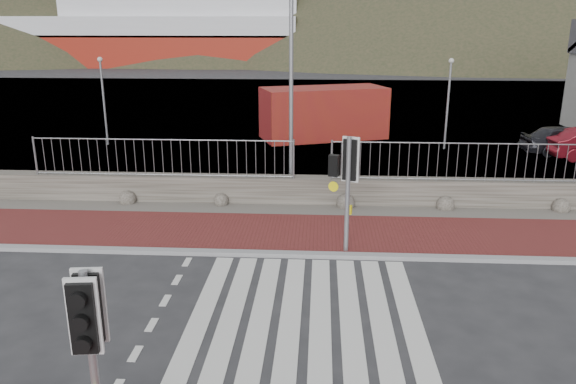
# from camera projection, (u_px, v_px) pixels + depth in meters

# --- Properties ---
(ground) EXTENTS (220.00, 220.00, 0.00)m
(ground) POSITION_uv_depth(u_px,v_px,m) (305.00, 317.00, 11.29)
(ground) COLOR #28282B
(ground) RESTS_ON ground
(sidewalk_far) EXTENTS (40.00, 3.00, 0.08)m
(sidewalk_far) POSITION_uv_depth(u_px,v_px,m) (310.00, 234.00, 15.58)
(sidewalk_far) COLOR maroon
(sidewalk_far) RESTS_ON ground
(kerb_far) EXTENTS (40.00, 0.25, 0.12)m
(kerb_far) POSITION_uv_depth(u_px,v_px,m) (309.00, 255.00, 14.14)
(kerb_far) COLOR gray
(kerb_far) RESTS_ON ground
(zebra_crossing) EXTENTS (4.62, 5.60, 0.01)m
(zebra_crossing) POSITION_uv_depth(u_px,v_px,m) (305.00, 316.00, 11.29)
(zebra_crossing) COLOR silver
(zebra_crossing) RESTS_ON ground
(gravel_strip) EXTENTS (40.00, 1.50, 0.06)m
(gravel_strip) POSITION_uv_depth(u_px,v_px,m) (312.00, 211.00, 17.49)
(gravel_strip) COLOR #59544C
(gravel_strip) RESTS_ON ground
(stone_wall) EXTENTS (40.00, 0.60, 0.90)m
(stone_wall) POSITION_uv_depth(u_px,v_px,m) (312.00, 191.00, 18.13)
(stone_wall) COLOR #46423A
(stone_wall) RESTS_ON ground
(railing) EXTENTS (18.07, 0.07, 1.22)m
(railing) POSITION_uv_depth(u_px,v_px,m) (313.00, 150.00, 17.59)
(railing) COLOR gray
(railing) RESTS_ON stone_wall
(quay) EXTENTS (120.00, 40.00, 0.50)m
(quay) POSITION_uv_depth(u_px,v_px,m) (318.00, 109.00, 37.93)
(quay) COLOR #4C4C4F
(quay) RESTS_ON ground
(water) EXTENTS (220.00, 50.00, 0.05)m
(water) POSITION_uv_depth(u_px,v_px,m) (320.00, 68.00, 71.34)
(water) COLOR #3F4C54
(water) RESTS_ON ground
(ferry) EXTENTS (50.00, 16.00, 20.00)m
(ferry) POSITION_uv_depth(u_px,v_px,m) (139.00, 24.00, 75.94)
(ferry) COLOR maroon
(ferry) RESTS_ON ground
(hills_backdrop) EXTENTS (254.00, 90.00, 100.00)m
(hills_backdrop) POSITION_uv_depth(u_px,v_px,m) (356.00, 187.00, 101.57)
(hills_backdrop) COLOR #28301C
(hills_backdrop) RESTS_ON ground
(traffic_signal_near) EXTENTS (0.42, 0.28, 2.78)m
(traffic_signal_near) POSITION_uv_depth(u_px,v_px,m) (89.00, 327.00, 7.07)
(traffic_signal_near) COLOR gray
(traffic_signal_near) RESTS_ON ground
(traffic_signal_far) EXTENTS (0.74, 0.46, 3.03)m
(traffic_signal_far) POSITION_uv_depth(u_px,v_px,m) (347.00, 170.00, 13.77)
(traffic_signal_far) COLOR gray
(traffic_signal_far) RESTS_ON ground
(streetlight) EXTENTS (1.55, 0.80, 7.75)m
(streetlight) POSITION_uv_depth(u_px,v_px,m) (295.00, 65.00, 17.73)
(streetlight) COLOR gray
(streetlight) RESTS_ON ground
(shipping_container) EXTENTS (6.60, 4.47, 2.54)m
(shipping_container) POSITION_uv_depth(u_px,v_px,m) (324.00, 113.00, 28.20)
(shipping_container) COLOR #953210
(shipping_container) RESTS_ON ground
(car_a) EXTENTS (3.91, 1.80, 1.30)m
(car_a) POSITION_uv_depth(u_px,v_px,m) (566.00, 140.00, 24.90)
(car_a) COLOR black
(car_a) RESTS_ON ground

